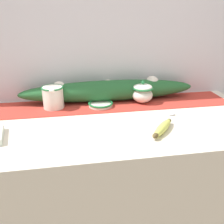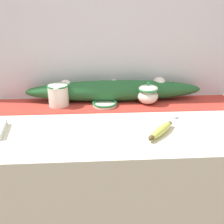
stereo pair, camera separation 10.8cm
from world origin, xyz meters
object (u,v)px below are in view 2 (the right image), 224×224
sugar_bowl (148,94)px  spoon (170,116)px  cream_pitcher (58,94)px  small_dish (105,104)px  banana (161,130)px

sugar_bowl → spoon: 0.20m
sugar_bowl → spoon: bearing=-67.8°
cream_pitcher → small_dish: bearing=-4.9°
banana → spoon: bearing=62.4°
sugar_bowl → banana: sugar_bowl is taller
small_dish → spoon: (0.30, -0.16, -0.01)m
cream_pitcher → small_dish: cream_pitcher is taller
sugar_bowl → small_dish: size_ratio=0.94×
sugar_bowl → small_dish: bearing=-175.2°
cream_pitcher → spoon: 0.57m
banana → spoon: banana is taller
cream_pitcher → spoon: bearing=-18.6°
sugar_bowl → spoon: sugar_bowl is taller
cream_pitcher → banana: bearing=-37.6°
cream_pitcher → small_dish: (0.24, -0.02, -0.05)m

